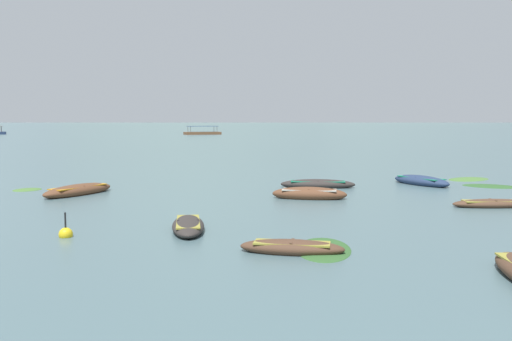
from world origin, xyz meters
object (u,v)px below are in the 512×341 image
(rowboat_7, at_px, (188,226))
(rowboat_6, at_px, (493,204))
(mooring_buoy, at_px, (66,234))
(rowboat_1, at_px, (318,184))
(rowboat_4, at_px, (421,181))
(ferry_0, at_px, (202,133))
(rowboat_2, at_px, (78,190))
(rowboat_3, at_px, (292,248))
(rowboat_0, at_px, (309,194))

(rowboat_7, bearing_deg, rowboat_6, 14.33)
(rowboat_6, xyz_separation_m, mooring_buoy, (-17.63, -4.07, -0.04))
(rowboat_1, xyz_separation_m, rowboat_6, (6.10, -7.89, -0.05))
(rowboat_6, bearing_deg, rowboat_7, -165.67)
(rowboat_4, distance_m, mooring_buoy, 22.01)
(ferry_0, bearing_deg, mooring_buoy, -93.64)
(rowboat_2, xyz_separation_m, mooring_buoy, (1.64, -10.71, -0.11))
(rowboat_3, height_order, rowboat_4, rowboat_4)
(rowboat_0, height_order, rowboat_1, rowboat_0)
(rowboat_0, bearing_deg, rowboat_4, 31.33)
(rowboat_2, distance_m, mooring_buoy, 10.83)
(rowboat_7, bearing_deg, rowboat_4, 40.48)
(rowboat_6, relative_size, ferry_0, 0.36)
(mooring_buoy, bearing_deg, rowboat_2, 98.69)
(rowboat_4, distance_m, rowboat_6, 8.51)
(rowboat_0, relative_size, rowboat_4, 0.88)
(rowboat_0, height_order, rowboat_2, rowboat_0)
(rowboat_7, distance_m, ferry_0, 131.36)
(rowboat_0, bearing_deg, ferry_0, 90.77)
(rowboat_7, height_order, mooring_buoy, mooring_buoy)
(ferry_0, bearing_deg, rowboat_3, -90.57)
(rowboat_4, height_order, rowboat_6, rowboat_4)
(rowboat_3, relative_size, rowboat_7, 0.92)
(rowboat_0, distance_m, rowboat_3, 11.17)
(rowboat_6, distance_m, mooring_buoy, 18.09)
(rowboat_1, height_order, rowboat_2, rowboat_2)
(rowboat_4, bearing_deg, rowboat_3, -125.16)
(rowboat_4, xyz_separation_m, mooring_buoy, (-18.07, -12.57, -0.12))
(rowboat_2, bearing_deg, rowboat_7, -60.65)
(ferry_0, bearing_deg, rowboat_7, -91.89)
(rowboat_1, distance_m, rowboat_6, 9.98)
(rowboat_4, bearing_deg, ferry_0, 94.64)
(rowboat_1, bearing_deg, rowboat_2, -174.54)
(rowboat_0, relative_size, rowboat_3, 1.21)
(mooring_buoy, bearing_deg, rowboat_7, 8.46)
(rowboat_2, xyz_separation_m, ferry_0, (10.02, 121.19, 0.23))
(rowboat_1, xyz_separation_m, rowboat_2, (-13.16, -1.26, 0.02))
(rowboat_1, height_order, rowboat_6, rowboat_1)
(rowboat_3, bearing_deg, rowboat_2, 122.23)
(rowboat_4, bearing_deg, rowboat_0, -148.67)
(mooring_buoy, bearing_deg, rowboat_4, 34.82)
(rowboat_0, xyz_separation_m, ferry_0, (-1.66, 124.21, 0.22))
(rowboat_2, height_order, rowboat_3, rowboat_2)
(rowboat_3, relative_size, mooring_buoy, 3.35)
(rowboat_7, bearing_deg, rowboat_1, 56.64)
(rowboat_3, xyz_separation_m, rowboat_4, (11.02, 15.64, 0.06))
(rowboat_4, xyz_separation_m, ferry_0, (-9.69, 119.32, 0.23))
(ferry_0, bearing_deg, rowboat_1, -88.50)
(rowboat_2, xyz_separation_m, rowboat_7, (5.68, -10.10, -0.05))
(rowboat_7, xyz_separation_m, ferry_0, (4.34, 131.29, 0.28))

